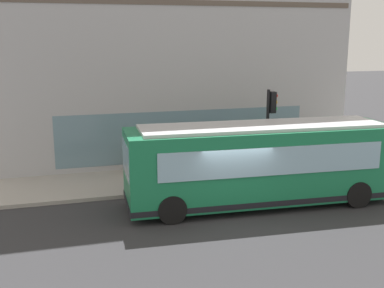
{
  "coord_description": "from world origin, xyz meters",
  "views": [
    {
      "loc": [
        -15.32,
        5.78,
        6.24
      ],
      "look_at": [
        3.01,
        0.56,
        1.93
      ],
      "focal_mm": 44.94,
      "sensor_mm": 36.0,
      "label": 1
    }
  ],
  "objects": [
    {
      "name": "ground",
      "position": [
        0.0,
        0.0,
        0.0
      ],
      "size": [
        120.0,
        120.0,
        0.0
      ],
      "primitive_type": "plane",
      "color": "#2D2D30"
    },
    {
      "name": "sidewalk_curb",
      "position": [
        4.42,
        0.0,
        0.07
      ],
      "size": [
        3.64,
        40.0,
        0.15
      ],
      "primitive_type": "cube",
      "color": "#9E9991",
      "rests_on": "ground"
    },
    {
      "name": "building_corner",
      "position": [
        10.01,
        0.0,
        6.97
      ],
      "size": [
        7.59,
        17.12,
        13.97
      ],
      "color": "#A8A8AD",
      "rests_on": "ground"
    },
    {
      "name": "city_bus_nearside",
      "position": [
        0.59,
        -1.41,
        1.55
      ],
      "size": [
        3.02,
        10.15,
        3.07
      ],
      "color": "#197247",
      "rests_on": "ground"
    },
    {
      "name": "traffic_light_near_corner",
      "position": [
        3.22,
        -2.98,
        2.85
      ],
      "size": [
        0.32,
        0.49,
        3.88
      ],
      "color": "black",
      "rests_on": "sidewalk_curb"
    },
    {
      "name": "fire_hydrant",
      "position": [
        4.2,
        -3.59,
        0.51
      ],
      "size": [
        0.35,
        0.35,
        0.74
      ],
      "color": "gold",
      "rests_on": "sidewalk_curb"
    },
    {
      "name": "pedestrian_walking_along_curb",
      "position": [
        5.53,
        -4.6,
        1.07
      ],
      "size": [
        0.32,
        0.32,
        1.61
      ],
      "color": "#99994C",
      "rests_on": "sidewalk_curb"
    },
    {
      "name": "pedestrian_near_hydrant",
      "position": [
        4.32,
        -2.71,
        1.05
      ],
      "size": [
        0.32,
        0.32,
        1.57
      ],
      "color": "gold",
      "rests_on": "sidewalk_curb"
    },
    {
      "name": "pedestrian_by_light_pole",
      "position": [
        3.25,
        0.2,
        1.14
      ],
      "size": [
        0.32,
        0.32,
        1.72
      ],
      "color": "#B23338",
      "rests_on": "sidewalk_curb"
    },
    {
      "name": "pedestrian_near_building_entrance",
      "position": [
        5.54,
        2.87,
        1.04
      ],
      "size": [
        0.32,
        0.32,
        1.57
      ],
      "color": "gold",
      "rests_on": "sidewalk_curb"
    },
    {
      "name": "newspaper_vending_box",
      "position": [
        4.34,
        -1.26,
        0.6
      ],
      "size": [
        0.44,
        0.42,
        0.9
      ],
      "color": "#263F99",
      "rests_on": "sidewalk_curb"
    }
  ]
}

